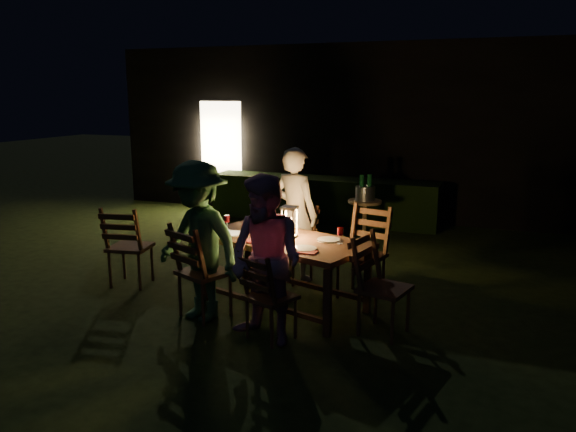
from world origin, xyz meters
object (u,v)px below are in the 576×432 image
at_px(bottle_table, 265,222).
at_px(bottle_bucket_a, 361,190).
at_px(chair_near_left, 203,288).
at_px(lantern, 289,224).
at_px(chair_far_left, 293,257).
at_px(person_opp_right, 266,260).
at_px(chair_spare, 130,260).
at_px(person_opp_left, 198,242).
at_px(bottle_bucket_b, 369,190).
at_px(chair_end, 382,304).
at_px(side_table, 365,206).
at_px(chair_near_right, 270,311).
at_px(ice_bucket, 365,193).
at_px(dining_table, 283,245).
at_px(person_house_side, 295,214).
at_px(chair_far_right, 362,269).

xyz_separation_m(bottle_table, bottle_bucket_a, (0.43, 2.71, -0.05)).
xyz_separation_m(chair_near_left, lantern, (0.72, 0.64, 0.61)).
xyz_separation_m(chair_far_left, person_opp_right, (0.40, -1.78, 0.50)).
height_order(chair_spare, person_opp_left, person_opp_left).
distance_m(lantern, bottle_bucket_b, 2.84).
relative_size(chair_far_left, bottle_bucket_b, 3.07).
distance_m(chair_end, lantern, 1.33).
relative_size(person_opp_right, bottle_table, 5.71).
height_order(chair_far_left, bottle_bucket_b, bottle_bucket_b).
distance_m(person_opp_left, side_table, 3.60).
bearing_deg(side_table, bottle_bucket_b, 38.66).
relative_size(chair_near_right, bottle_bucket_a, 2.88).
distance_m(bottle_table, ice_bucket, 2.80).
height_order(chair_near_left, chair_near_right, chair_near_left).
bearing_deg(chair_spare, bottle_bucket_a, 42.11).
height_order(chair_near_left, bottle_bucket_b, chair_near_left).
bearing_deg(dining_table, person_house_side, 118.76).
height_order(side_table, ice_bucket, ice_bucket).
xyz_separation_m(lantern, side_table, (0.18, 2.79, -0.31)).
bearing_deg(chair_near_right, chair_far_right, 92.32).
bearing_deg(bottle_bucket_a, person_opp_right, -89.93).
bearing_deg(chair_end, chair_far_left, -118.23).
height_order(dining_table, side_table, dining_table).
relative_size(chair_far_left, bottle_table, 3.51).
bearing_deg(bottle_table, dining_table, -16.75).
relative_size(chair_end, side_table, 1.45).
xyz_separation_m(chair_near_left, bottle_table, (0.42, 0.68, 0.59)).
relative_size(chair_spare, bottle_bucket_a, 3.26).
xyz_separation_m(chair_spare, bottle_table, (1.75, 0.12, 0.60)).
xyz_separation_m(chair_near_right, side_table, (0.03, 3.69, 0.34)).
bearing_deg(bottle_bucket_b, ice_bucket, -141.34).
bearing_deg(bottle_table, ice_bucket, 80.12).
bearing_deg(chair_near_right, ice_bucket, 112.30).
distance_m(chair_near_right, ice_bucket, 3.73).
bearing_deg(chair_far_right, side_table, -64.16).
bearing_deg(chair_near_left, chair_end, 30.30).
relative_size(bottle_bucket_a, bottle_bucket_b, 1.00).
distance_m(chair_far_left, chair_far_right, 1.00).
distance_m(chair_near_right, bottle_bucket_a, 3.70).
xyz_separation_m(chair_spare, side_table, (2.23, 2.87, 0.30)).
relative_size(chair_end, person_house_side, 0.61).
bearing_deg(ice_bucket, person_house_side, -102.82).
bearing_deg(lantern, chair_far_left, 107.91).
distance_m(lantern, ice_bucket, 2.80).
bearing_deg(chair_near_right, bottle_bucket_b, 111.54).
bearing_deg(person_house_side, person_opp_right, 118.76).
height_order(chair_end, side_table, chair_end).
distance_m(chair_far_left, chair_spare, 2.00).
relative_size(chair_end, person_opp_right, 0.64).
bearing_deg(chair_near_right, person_opp_right, -81.69).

